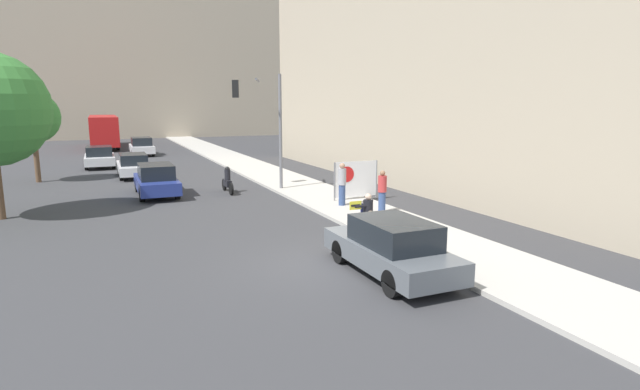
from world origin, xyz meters
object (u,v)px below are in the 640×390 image
jogger_on_sidewalk (382,191)px  motorcycle_on_road (228,182)px  car_on_road_far_lane (142,146)px  traffic_light_pole (264,113)px  car_on_road_midblock (133,165)px  city_bus_on_road (104,129)px  seated_protester (369,210)px  parked_car_curbside (391,247)px  pedestrian_behind (342,184)px  car_on_road_nearest (156,180)px  protest_banner (356,179)px  street_tree_midblock (32,117)px  car_on_road_distant (100,157)px

jogger_on_sidewalk → motorcycle_on_road: size_ratio=0.80×
jogger_on_sidewalk → car_on_road_far_lane: size_ratio=0.36×
jogger_on_sidewalk → traffic_light_pole: bearing=-52.0°
car_on_road_midblock → city_bus_on_road: size_ratio=0.40×
seated_protester → parked_car_curbside: parked_car_curbside is taller
car_on_road_far_lane → motorcycle_on_road: size_ratio=2.21×
seated_protester → motorcycle_on_road: size_ratio=0.57×
pedestrian_behind → car_on_road_nearest: bearing=47.6°
jogger_on_sidewalk → protest_banner: 2.87m
jogger_on_sidewalk → parked_car_curbside: bearing=80.2°
street_tree_midblock → car_on_road_nearest: bearing=-51.2°
pedestrian_behind → protest_banner: size_ratio=0.82×
traffic_light_pole → car_on_road_far_lane: bearing=101.4°
traffic_light_pole → car_on_road_nearest: bearing=171.2°
protest_banner → city_bus_on_road: size_ratio=0.18×
protest_banner → traffic_light_pole: size_ratio=0.38×
car_on_road_nearest → car_on_road_far_lane: 20.37m
car_on_road_distant → pedestrian_behind: bearing=-64.1°
protest_banner → parked_car_curbside: (-3.69, -8.97, -0.29)m
parked_car_curbside → motorcycle_on_road: parked_car_curbside is taller
traffic_light_pole → car_on_road_distant: traffic_light_pole is taller
car_on_road_far_lane → city_bus_on_road: city_bus_on_road is taller
pedestrian_behind → motorcycle_on_road: (-3.52, 5.58, -0.48)m
car_on_road_midblock → motorcycle_on_road: 8.68m
car_on_road_nearest → motorcycle_on_road: car_on_road_nearest is taller
protest_banner → pedestrian_behind: bearing=-138.9°
seated_protester → pedestrian_behind: bearing=69.1°
car_on_road_midblock → motorcycle_on_road: bearing=-63.6°
traffic_light_pole → parked_car_curbside: bearing=-93.7°
car_on_road_far_lane → car_on_road_nearest: bearing=-92.5°
protest_banner → car_on_road_distant: bearing=120.0°
jogger_on_sidewalk → motorcycle_on_road: (-4.36, 7.41, -0.41)m
traffic_light_pole → seated_protester: bearing=-85.2°
protest_banner → city_bus_on_road: (-9.88, 34.90, 0.79)m
traffic_light_pole → street_tree_midblock: size_ratio=1.12×
protest_banner → jogger_on_sidewalk: bearing=-96.5°
parked_car_curbside → motorcycle_on_road: (-0.99, 13.54, -0.17)m
seated_protester → protest_banner: (2.04, 4.84, 0.27)m
motorcycle_on_road → jogger_on_sidewalk: bearing=-59.5°
seated_protester → traffic_light_pole: traffic_light_pole is taller
seated_protester → city_bus_on_road: city_bus_on_road is taller
street_tree_midblock → city_bus_on_road: bearing=80.7°
car_on_road_midblock → car_on_road_distant: 5.95m
protest_banner → car_on_road_far_lane: protest_banner is taller
car_on_road_far_lane → city_bus_on_road: (-2.79, 9.36, 1.05)m
parked_car_curbside → street_tree_midblock: street_tree_midblock is taller
traffic_light_pole → car_on_road_distant: bearing=119.1°
traffic_light_pole → protest_banner: bearing=-57.4°
parked_car_curbside → protest_banner: bearing=67.6°
traffic_light_pole → car_on_road_midblock: 10.30m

